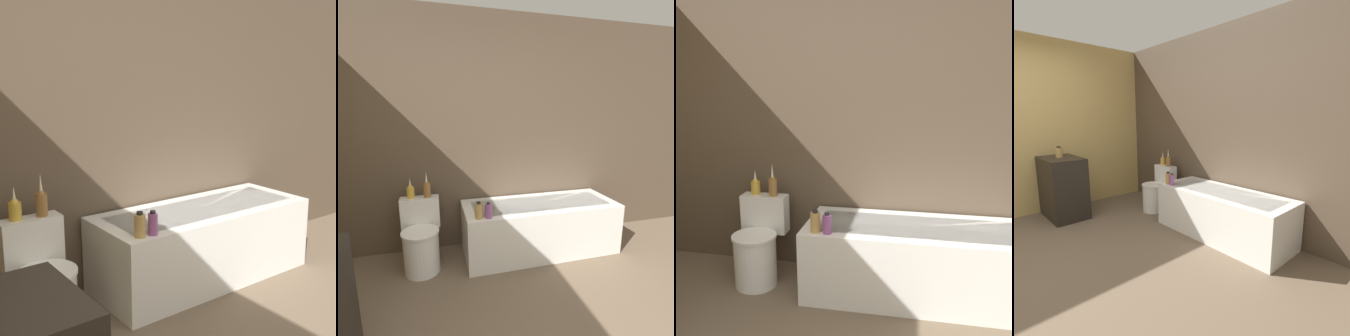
# 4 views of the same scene
# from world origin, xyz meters

# --- Properties ---
(wall_back_tiled) EXTENTS (6.40, 0.06, 2.60)m
(wall_back_tiled) POSITION_xyz_m (0.00, 2.34, 1.30)
(wall_back_tiled) COLOR brown
(wall_back_tiled) RESTS_ON ground_plane
(bathtub) EXTENTS (1.70, 0.66, 0.56)m
(bathtub) POSITION_xyz_m (0.70, 1.96, 0.29)
(bathtub) COLOR white
(bathtub) RESTS_ON ground
(toilet) EXTENTS (0.39, 0.49, 0.69)m
(toilet) POSITION_xyz_m (-0.58, 1.93, 0.30)
(toilet) COLOR white
(toilet) RESTS_ON ground
(vase_gold) EXTENTS (0.08, 0.08, 0.21)m
(vase_gold) POSITION_xyz_m (-0.66, 2.12, 0.76)
(vase_gold) COLOR gold
(vase_gold) RESTS_ON toilet
(vase_silver) EXTENTS (0.07, 0.07, 0.27)m
(vase_silver) POSITION_xyz_m (-0.50, 2.10, 0.78)
(vase_silver) COLOR olive
(vase_silver) RESTS_ON toilet
(shampoo_bottle_tall) EXTENTS (0.07, 0.07, 0.17)m
(shampoo_bottle_tall) POSITION_xyz_m (-0.02, 1.71, 0.64)
(shampoo_bottle_tall) COLOR tan
(shampoo_bottle_tall) RESTS_ON bathtub
(shampoo_bottle_short) EXTENTS (0.06, 0.06, 0.16)m
(shampoo_bottle_short) POSITION_xyz_m (0.07, 1.69, 0.64)
(shampoo_bottle_short) COLOR #8C4C8C
(shampoo_bottle_short) RESTS_ON bathtub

